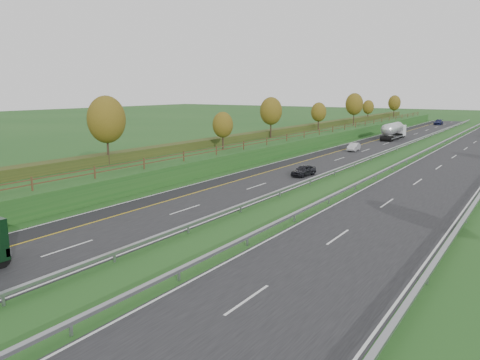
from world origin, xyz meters
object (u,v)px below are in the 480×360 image
object	(u,v)px
car_silver_mid	(354,147)
car_dark_near	(304,170)
road_tanker	(394,130)
car_small_far	(438,122)

from	to	relation	value
car_silver_mid	car_dark_near	bearing A→B (deg)	-89.04
road_tanker	car_dark_near	xyz separation A→B (m)	(2.67, -48.54, -1.16)
car_dark_near	car_small_far	xyz separation A→B (m)	(-2.93, 97.41, 0.07)
road_tanker	car_dark_near	world-z (taller)	road_tanker
road_tanker	car_dark_near	distance (m)	48.62
road_tanker	car_dark_near	size ratio (longest dim) A/B	2.88
road_tanker	car_silver_mid	bearing A→B (deg)	-90.98
car_dark_near	car_small_far	world-z (taller)	car_small_far
road_tanker	car_small_far	world-z (taller)	road_tanker
car_dark_near	car_small_far	bearing A→B (deg)	97.88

